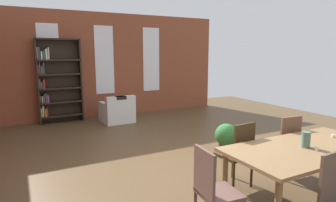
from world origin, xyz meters
The scene contains 15 objects.
ground_plane centered at (0.00, 0.00, 0.00)m, with size 11.91×11.91×0.00m, color brown.
back_wall_brick centered at (0.00, 4.64, 1.52)m, with size 7.45×0.12×3.04m, color brown.
window_pane_0 centered at (-1.51, 4.57, 1.67)m, with size 0.55×0.02×1.97m, color white.
window_pane_1 centered at (0.00, 4.57, 1.67)m, with size 0.55×0.02×1.97m, color white.
window_pane_2 centered at (1.51, 4.57, 1.67)m, with size 0.55×0.02×1.97m, color white.
dining_table centered at (0.82, -1.60, 0.67)m, with size 2.10×1.01×0.75m.
vase_on_table centered at (0.77, -1.60, 0.84)m, with size 0.10×0.10×0.19m, color #4C7266.
tealight_candle_1 centered at (1.47, -1.50, 0.77)m, with size 0.04×0.04×0.04m, color silver.
tealight_candle_2 centered at (0.78, -1.74, 0.77)m, with size 0.04×0.04×0.05m, color silver.
dining_chair_far_left centered at (0.36, -0.87, 0.51)m, with size 0.44×0.44×0.95m.
dining_chair_far_right centered at (1.29, -0.87, 0.51)m, with size 0.44×0.44×0.95m.
dining_chair_head_left centered at (-0.60, -1.59, 0.51)m, with size 0.43×0.43×0.95m.
bookshelf_tall centered at (-1.37, 4.40, 1.16)m, with size 1.14×0.30×2.26m.
armchair_white centered at (0.07, 3.68, 0.28)m, with size 0.84×0.84×0.75m.
potted_plant_by_shelf centered at (1.13, 0.33, 0.31)m, with size 0.43×0.43×0.56m.
Camera 1 is at (-2.27, -3.78, 1.88)m, focal length 30.56 mm.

